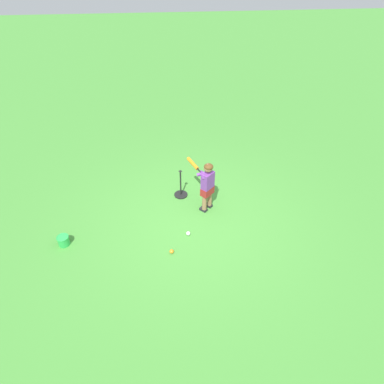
# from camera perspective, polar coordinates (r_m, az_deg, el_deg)

# --- Properties ---
(ground_plane) EXTENTS (40.00, 40.00, 0.00)m
(ground_plane) POSITION_cam_1_polar(r_m,az_deg,el_deg) (6.64, 0.80, -5.28)
(ground_plane) COLOR #479338
(child_batter) EXTENTS (0.73, 0.50, 1.08)m
(child_batter) POSITION_cam_1_polar(r_m,az_deg,el_deg) (6.59, 2.43, 1.65)
(child_batter) COLOR #232328
(child_batter) RESTS_ON ground
(play_ball_center_lawn) EXTENTS (0.08, 0.08, 0.08)m
(play_ball_center_lawn) POSITION_cam_1_polar(r_m,az_deg,el_deg) (6.40, -0.64, -6.88)
(play_ball_center_lawn) COLOR white
(play_ball_center_lawn) RESTS_ON ground
(play_ball_by_bucket) EXTENTS (0.08, 0.08, 0.08)m
(play_ball_by_bucket) POSITION_cam_1_polar(r_m,az_deg,el_deg) (6.10, -3.39, -9.80)
(play_ball_by_bucket) COLOR orange
(play_ball_by_bucket) RESTS_ON ground
(batting_tee) EXTENTS (0.28, 0.28, 0.62)m
(batting_tee) POSITION_cam_1_polar(r_m,az_deg,el_deg) (7.24, -1.87, 0.11)
(batting_tee) COLOR black
(batting_tee) RESTS_ON ground
(toy_bucket) EXTENTS (0.22, 0.22, 0.19)m
(toy_bucket) POSITION_cam_1_polar(r_m,az_deg,el_deg) (6.60, -20.53, -7.53)
(toy_bucket) COLOR green
(toy_bucket) RESTS_ON ground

